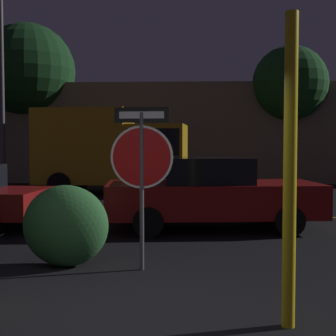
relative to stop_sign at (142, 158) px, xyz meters
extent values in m
plane|color=black|center=(0.03, -1.94, -1.62)|extent=(260.00, 260.00, 0.00)
cube|color=gold|center=(0.03, 5.04, -1.61)|extent=(42.07, 0.12, 0.01)
cylinder|color=#4C4C51|center=(0.00, 0.00, -0.49)|extent=(0.06, 0.06, 2.26)
cylinder|color=white|center=(0.00, 0.00, 0.01)|extent=(0.90, 0.06, 0.90)
cylinder|color=#B71414|center=(0.00, 0.00, 0.01)|extent=(0.83, 0.06, 0.83)
cube|color=black|center=(0.00, 0.00, 0.61)|extent=(0.78, 0.06, 0.22)
cube|color=white|center=(0.00, 0.00, 0.61)|extent=(0.64, 0.07, 0.10)
cylinder|color=yellow|center=(1.65, -2.04, -0.08)|extent=(0.13, 0.13, 3.07)
ellipsoid|color=#2D6633|center=(-1.14, 0.15, -1.01)|extent=(1.27, 0.76, 1.21)
cylinder|color=black|center=(-3.18, 4.09, -1.32)|extent=(0.61, 0.23, 0.60)
cube|color=maroon|center=(1.19, 3.38, -0.97)|extent=(4.64, 2.34, 0.69)
cube|color=black|center=(1.06, 3.37, -0.35)|extent=(1.94, 1.82, 0.54)
cylinder|color=black|center=(2.49, 4.44, -1.32)|extent=(0.62, 0.26, 0.60)
cylinder|color=black|center=(2.66, 2.59, -1.32)|extent=(0.62, 0.26, 0.60)
cylinder|color=black|center=(-0.28, 4.18, -1.32)|extent=(0.62, 0.26, 0.60)
cylinder|color=black|center=(-0.11, 2.33, -1.32)|extent=(0.62, 0.26, 0.60)
sphere|color=#F4EFCC|center=(3.40, 4.19, -0.93)|extent=(0.14, 0.14, 0.14)
sphere|color=#F4EFCC|center=(3.51, 3.00, -0.93)|extent=(0.14, 0.14, 0.14)
cube|color=gold|center=(-0.45, 10.33, -0.15)|extent=(2.23, 2.23, 2.14)
cube|color=black|center=(-0.45, 10.33, 0.28)|extent=(2.03, 2.25, 0.94)
cube|color=gold|center=(-3.14, 10.56, 0.14)|extent=(3.53, 2.47, 2.72)
cylinder|color=black|center=(-0.41, 11.38, -1.20)|extent=(0.86, 0.35, 0.84)
cylinder|color=black|center=(-0.59, 9.29, -1.20)|extent=(0.86, 0.35, 0.84)
cylinder|color=black|center=(-3.65, 11.66, -1.20)|extent=(0.86, 0.35, 0.84)
cylinder|color=black|center=(-3.83, 9.57, -1.20)|extent=(0.86, 0.35, 0.84)
cylinder|color=#4C4C51|center=(-6.02, 10.04, 2.27)|extent=(0.16, 0.16, 7.76)
cylinder|color=#422D1E|center=(-7.05, 15.80, 0.26)|extent=(0.32, 0.32, 3.75)
sphere|color=#143819|center=(-7.05, 15.80, 3.76)|extent=(4.53, 4.53, 4.53)
cylinder|color=#422D1E|center=(5.37, 15.26, 0.08)|extent=(0.32, 0.32, 3.39)
sphere|color=#19471E|center=(5.37, 15.26, 3.02)|extent=(3.46, 3.46, 3.46)
cube|color=#7A6B5B|center=(-0.41, 17.55, 0.75)|extent=(29.86, 4.95, 4.73)
camera|label=1|loc=(0.65, -6.63, 0.18)|focal=50.00mm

